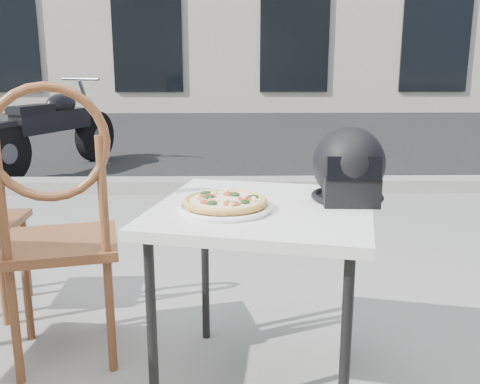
{
  "coord_description": "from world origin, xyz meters",
  "views": [
    {
      "loc": [
        0.19,
        -1.85,
        1.17
      ],
      "look_at": [
        0.22,
        -0.09,
        0.74
      ],
      "focal_mm": 40.0,
      "sensor_mm": 36.0,
      "label": 1
    }
  ],
  "objects_px": {
    "plate": "(225,207)",
    "helmet": "(349,168)",
    "pizza": "(225,201)",
    "cafe_chair_main": "(57,215)",
    "motorcycle": "(54,131)",
    "cafe_table_main": "(263,223)"
  },
  "relations": [
    {
      "from": "plate",
      "to": "helmet",
      "type": "xyz_separation_m",
      "value": [
        0.43,
        0.12,
        0.11
      ]
    },
    {
      "from": "pizza",
      "to": "cafe_chair_main",
      "type": "height_order",
      "value": "cafe_chair_main"
    },
    {
      "from": "plate",
      "to": "pizza",
      "type": "relative_size",
      "value": 1.11
    },
    {
      "from": "pizza",
      "to": "cafe_chair_main",
      "type": "bearing_deg",
      "value": 160.78
    },
    {
      "from": "helmet",
      "to": "motorcycle",
      "type": "height_order",
      "value": "motorcycle"
    },
    {
      "from": "plate",
      "to": "helmet",
      "type": "distance_m",
      "value": 0.46
    },
    {
      "from": "motorcycle",
      "to": "plate",
      "type": "bearing_deg",
      "value": -41.45
    },
    {
      "from": "plate",
      "to": "motorcycle",
      "type": "xyz_separation_m",
      "value": [
        -1.91,
        4.17,
        -0.26
      ]
    },
    {
      "from": "plate",
      "to": "helmet",
      "type": "height_order",
      "value": "helmet"
    },
    {
      "from": "helmet",
      "to": "cafe_chair_main",
      "type": "xyz_separation_m",
      "value": [
        -1.06,
        0.1,
        -0.19
      ]
    },
    {
      "from": "plate",
      "to": "motorcycle",
      "type": "height_order",
      "value": "motorcycle"
    },
    {
      "from": "cafe_table_main",
      "to": "helmet",
      "type": "bearing_deg",
      "value": 11.89
    },
    {
      "from": "pizza",
      "to": "motorcycle",
      "type": "distance_m",
      "value": 4.59
    },
    {
      "from": "cafe_table_main",
      "to": "cafe_chair_main",
      "type": "distance_m",
      "value": 0.78
    },
    {
      "from": "plate",
      "to": "motorcycle",
      "type": "distance_m",
      "value": 4.59
    },
    {
      "from": "plate",
      "to": "cafe_chair_main",
      "type": "bearing_deg",
      "value": 160.76
    },
    {
      "from": "cafe_table_main",
      "to": "motorcycle",
      "type": "distance_m",
      "value": 4.59
    },
    {
      "from": "motorcycle",
      "to": "cafe_table_main",
      "type": "bearing_deg",
      "value": -39.68
    },
    {
      "from": "helmet",
      "to": "cafe_table_main",
      "type": "bearing_deg",
      "value": -164.57
    },
    {
      "from": "pizza",
      "to": "helmet",
      "type": "relative_size",
      "value": 1.18
    },
    {
      "from": "cafe_chair_main",
      "to": "cafe_table_main",
      "type": "bearing_deg",
      "value": 154.47
    },
    {
      "from": "pizza",
      "to": "helmet",
      "type": "distance_m",
      "value": 0.46
    }
  ]
}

